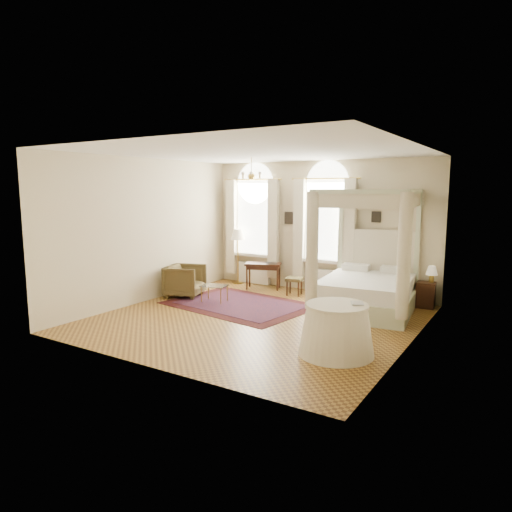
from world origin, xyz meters
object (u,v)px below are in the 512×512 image
(floor_lamp, at_px, (238,237))
(side_table, at_px, (336,330))
(nightstand, at_px, (425,295))
(armchair, at_px, (185,281))
(coffee_table, at_px, (214,287))
(canopy_bed, at_px, (367,284))
(writing_desk, at_px, (263,267))
(stool, at_px, (294,281))

(floor_lamp, height_order, side_table, floor_lamp)
(nightstand, relative_size, side_table, 0.47)
(floor_lamp, bearing_deg, nightstand, 0.07)
(armchair, distance_m, coffee_table, 0.96)
(coffee_table, xyz_separation_m, side_table, (3.68, -1.70, 0.05))
(canopy_bed, xyz_separation_m, side_table, (0.43, -2.78, -0.19))
(nightstand, height_order, writing_desk, writing_desk)
(nightstand, bearing_deg, floor_lamp, -179.93)
(nightstand, relative_size, armchair, 0.67)
(stool, distance_m, armchair, 2.67)
(side_table, bearing_deg, armchair, 158.81)
(writing_desk, xyz_separation_m, floor_lamp, (-0.96, 0.24, 0.70))
(side_table, bearing_deg, coffee_table, 155.17)
(floor_lamp, bearing_deg, armchair, -96.71)
(canopy_bed, bearing_deg, floor_lamp, 166.22)
(coffee_table, bearing_deg, writing_desk, 82.59)
(stool, relative_size, armchair, 0.53)
(writing_desk, distance_m, floor_lamp, 1.21)
(side_table, bearing_deg, nightstand, 81.12)
(canopy_bed, bearing_deg, stool, 165.55)
(nightstand, relative_size, stool, 1.26)
(canopy_bed, distance_m, writing_desk, 3.09)
(armchair, height_order, coffee_table, armchair)
(writing_desk, xyz_separation_m, coffee_table, (-0.24, -1.81, -0.23))
(armchair, relative_size, coffee_table, 1.35)
(canopy_bed, height_order, writing_desk, canopy_bed)
(nightstand, bearing_deg, canopy_bed, -136.28)
(floor_lamp, distance_m, side_table, 5.85)
(floor_lamp, relative_size, side_table, 1.26)
(armchair, xyz_separation_m, floor_lamp, (0.23, 1.96, 0.90))
(nightstand, bearing_deg, stool, -171.16)
(stool, distance_m, coffee_table, 2.03)
(armchair, distance_m, floor_lamp, 2.17)
(canopy_bed, relative_size, nightstand, 4.59)
(coffee_table, bearing_deg, armchair, 174.43)
(nightstand, height_order, coffee_table, nightstand)
(coffee_table, relative_size, side_table, 0.53)
(canopy_bed, relative_size, coffee_table, 4.12)
(floor_lamp, xyz_separation_m, side_table, (4.40, -3.76, -0.89))
(canopy_bed, bearing_deg, armchair, -166.70)
(canopy_bed, height_order, side_table, canopy_bed)
(writing_desk, height_order, floor_lamp, floor_lamp)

